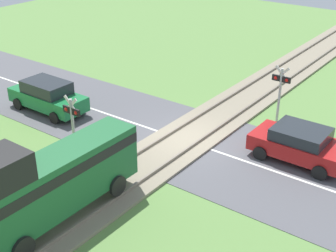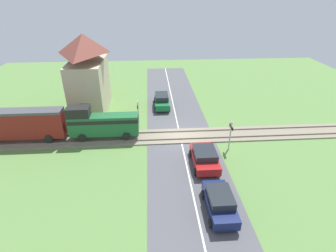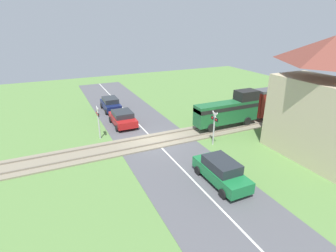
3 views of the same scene
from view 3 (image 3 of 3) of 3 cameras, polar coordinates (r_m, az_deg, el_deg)
name	(u,v)px [view 3 (image 3 of 3)]	position (r m, az deg, el deg)	size (l,w,h in m)	color
ground_plane	(155,141)	(22.12, -2.81, -3.37)	(60.00, 60.00, 0.00)	#5B8442
road_surface	(155,141)	(22.12, -2.81, -3.34)	(48.00, 6.40, 0.02)	#515156
track_bed	(155,141)	(22.09, -2.82, -3.21)	(2.80, 48.00, 0.24)	gray
train	(263,103)	(27.61, 20.02, 4.65)	(1.58, 14.80, 3.18)	#1E6033
car_near_crossing	(123,118)	(25.56, -9.82, 1.73)	(3.85, 2.06, 1.43)	#A81919
car_far_side	(221,171)	(16.73, 11.47, -9.59)	(4.25, 1.81, 1.58)	#197038
car_behind_queue	(111,104)	(30.19, -12.39, 4.73)	(3.81, 1.80, 1.48)	#141E4C
crossing_signal_west_approach	(98,118)	(22.69, -14.95, 1.61)	(0.90, 0.18, 2.87)	#B7B7B7
crossing_signal_east_approach	(214,124)	(21.14, 10.03, 0.53)	(0.90, 0.18, 2.87)	#B7B7B7
station_building	(322,102)	(21.19, 30.47, 4.56)	(7.13, 3.95, 8.61)	#C6B793
pedestrian_by_station	(270,126)	(25.02, 21.36, 0.03)	(0.41, 0.41, 1.65)	#2D4C8E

